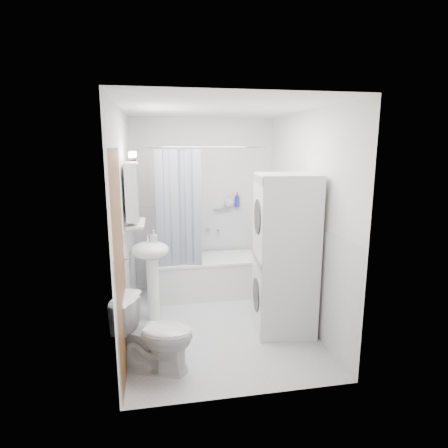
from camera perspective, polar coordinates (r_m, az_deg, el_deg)
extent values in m
plane|color=silver|center=(4.48, -0.71, -14.94)|extent=(2.60, 2.60, 0.00)
plane|color=silver|center=(5.35, -3.06, 3.03)|extent=(2.00, 0.00, 2.00)
plane|color=silver|center=(2.84, 3.59, -4.88)|extent=(2.00, 0.00, 2.00)
plane|color=silver|center=(4.04, -14.88, -0.23)|extent=(0.00, 2.60, 2.60)
plane|color=silver|center=(4.35, 12.34, 0.75)|extent=(0.00, 2.60, 2.60)
plane|color=white|center=(4.02, -0.80, 17.31)|extent=(2.60, 2.60, 0.00)
plane|color=white|center=(5.46, -2.98, -3.23)|extent=(1.98, 0.00, 1.98)
plane|color=white|center=(4.20, -14.28, -8.25)|extent=(0.00, 2.58, 2.58)
plane|color=white|center=(4.50, 11.86, -6.78)|extent=(0.00, 2.58, 2.58)
plane|color=brown|center=(3.24, -15.52, -6.88)|extent=(0.00, 2.00, 2.00)
cylinder|color=silver|center=(3.55, -14.58, -5.18)|extent=(0.04, 0.04, 0.04)
cube|color=white|center=(5.22, -2.50, -8.05)|extent=(1.33, 0.62, 0.49)
cube|color=white|center=(5.13, -2.52, -5.34)|extent=(1.35, 0.64, 0.03)
cube|color=silver|center=(5.17, -2.51, -6.55)|extent=(1.15, 0.44, 0.20)
cylinder|color=silver|center=(5.39, -0.92, -0.81)|extent=(0.04, 0.12, 0.04)
cylinder|color=silver|center=(4.65, -2.25, 11.62)|extent=(1.53, 0.02, 0.02)
cube|color=#131E44|center=(4.67, -9.67, 2.20)|extent=(0.10, 0.02, 1.45)
cube|color=#131E44|center=(4.67, -8.57, 2.24)|extent=(0.10, 0.02, 1.45)
cube|color=#131E44|center=(4.67, -7.47, 2.28)|extent=(0.10, 0.02, 1.45)
cube|color=#131E44|center=(4.68, -6.36, 2.32)|extent=(0.10, 0.02, 1.45)
cube|color=#131E44|center=(4.68, -5.26, 2.36)|extent=(0.10, 0.02, 1.45)
cube|color=#131E44|center=(4.69, -4.17, 2.39)|extent=(0.10, 0.02, 1.45)
ellipsoid|color=white|center=(4.36, -11.24, -3.94)|extent=(0.44, 0.37, 0.20)
cylinder|color=white|center=(4.51, -10.73, -9.75)|extent=(0.14, 0.14, 0.75)
cylinder|color=silver|center=(4.46, -11.53, -1.98)|extent=(0.03, 0.03, 0.14)
cylinder|color=silver|center=(4.41, -11.57, -1.34)|extent=(0.02, 0.10, 0.02)
cube|color=white|center=(4.08, -13.77, 4.92)|extent=(0.12, 0.50, 0.60)
cube|color=white|center=(4.07, -12.86, 4.96)|extent=(0.01, 0.47, 0.57)
cube|color=#FFEABF|center=(4.05, -13.75, 10.28)|extent=(0.06, 0.45, 0.06)
cube|color=silver|center=(4.13, -13.26, 0.11)|extent=(0.18, 0.54, 0.02)
cube|color=silver|center=(5.33, -0.39, 2.47)|extent=(0.22, 0.06, 0.02)
cube|color=maroon|center=(4.74, -13.62, 4.42)|extent=(0.05, 0.35, 0.82)
cube|color=maroon|center=(4.70, -13.48, 9.01)|extent=(0.03, 0.31, 0.08)
cylinder|color=silver|center=(4.70, -13.99, 9.47)|extent=(0.02, 0.04, 0.02)
cube|color=white|center=(4.25, 9.05, -10.22)|extent=(0.67, 0.67, 0.87)
cylinder|color=#2D2D33|center=(4.16, 4.93, -10.70)|extent=(0.06, 0.37, 0.37)
cube|color=gray|center=(4.03, 5.04, -5.57)|extent=(0.07, 0.55, 0.08)
cube|color=white|center=(4.00, 9.45, 1.37)|extent=(0.67, 0.67, 0.87)
cylinder|color=#2D2D33|center=(3.91, 5.16, 1.11)|extent=(0.06, 0.37, 0.37)
cube|color=gray|center=(3.86, 5.28, 6.81)|extent=(0.07, 0.55, 0.08)
imported|color=white|center=(3.58, -10.46, -16.20)|extent=(0.79, 0.60, 0.69)
imported|color=gray|center=(4.33, -10.63, -2.65)|extent=(0.08, 0.17, 0.08)
imported|color=gray|center=(3.97, -13.39, 0.35)|extent=(0.07, 0.18, 0.07)
imported|color=gray|center=(4.24, -13.22, 1.27)|extent=(0.10, 0.09, 0.10)
imported|color=gray|center=(5.34, 0.75, 3.31)|extent=(0.13, 0.17, 0.13)
imported|color=#2A279F|center=(5.37, 2.01, 3.07)|extent=(0.08, 0.21, 0.08)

